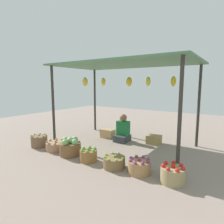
% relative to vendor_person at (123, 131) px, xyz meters
% --- Properties ---
extents(ground_plane, '(14.00, 14.00, 0.00)m').
position_rel_vendor_person_xyz_m(ground_plane, '(0.16, -0.25, -0.30)').
color(ground_plane, gray).
extents(market_stall_structure, '(3.69, 2.12, 2.15)m').
position_rel_vendor_person_xyz_m(market_stall_structure, '(0.15, -0.24, 1.69)').
color(market_stall_structure, '#38332D').
rests_on(market_stall_structure, ground).
extents(vendor_person, '(0.36, 0.44, 0.78)m').
position_rel_vendor_person_xyz_m(vendor_person, '(0.00, 0.00, 0.00)').
color(vendor_person, '#353C3F').
rests_on(vendor_person, ground).
extents(basket_green_chilies, '(0.41, 0.41, 0.32)m').
position_rel_vendor_person_xyz_m(basket_green_chilies, '(-1.57, -1.64, -0.15)').
color(basket_green_chilies, brown).
rests_on(basket_green_chilies, ground).
extents(basket_potatoes, '(0.47, 0.47, 0.25)m').
position_rel_vendor_person_xyz_m(basket_potatoes, '(-0.99, -1.58, -0.19)').
color(basket_potatoes, '#A37757').
rests_on(basket_potatoes, ground).
extents(basket_cabbages, '(0.49, 0.49, 0.42)m').
position_rel_vendor_person_xyz_m(basket_cabbages, '(-0.45, -1.62, -0.12)').
color(basket_cabbages, brown).
rests_on(basket_cabbages, ground).
extents(basket_green_apples, '(0.36, 0.36, 0.30)m').
position_rel_vendor_person_xyz_m(basket_green_apples, '(0.14, -1.67, -0.17)').
color(basket_green_apples, olive).
rests_on(basket_green_apples, ground).
extents(basket_limes, '(0.43, 0.43, 0.25)m').
position_rel_vendor_person_xyz_m(basket_limes, '(0.77, -1.64, -0.19)').
color(basket_limes, brown).
rests_on(basket_limes, ground).
extents(basket_purple_onions, '(0.42, 0.42, 0.30)m').
position_rel_vendor_person_xyz_m(basket_purple_onions, '(1.28, -1.59, -0.17)').
color(basket_purple_onions, '#A3784D').
rests_on(basket_purple_onions, ground).
extents(basket_red_tomatoes, '(0.40, 0.40, 0.33)m').
position_rel_vendor_person_xyz_m(basket_red_tomatoes, '(1.89, -1.59, -0.16)').
color(basket_red_tomatoes, '#9D895C').
rests_on(basket_red_tomatoes, ground).
extents(wooden_crate_near_vendor, '(0.42, 0.26, 0.26)m').
position_rel_vendor_person_xyz_m(wooden_crate_near_vendor, '(-0.57, 0.07, -0.17)').
color(wooden_crate_near_vendor, tan).
rests_on(wooden_crate_near_vendor, ground).
extents(wooden_crate_stacked_rear, '(0.36, 0.31, 0.23)m').
position_rel_vendor_person_xyz_m(wooden_crate_stacked_rear, '(0.84, 0.26, -0.18)').
color(wooden_crate_stacked_rear, '#9C834F').
rests_on(wooden_crate_stacked_rear, ground).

